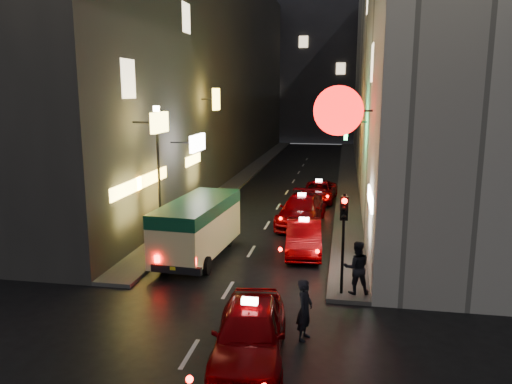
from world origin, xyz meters
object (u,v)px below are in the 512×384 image
Objects in this scene: minibus at (198,222)px; lamp_post at (159,166)px; pedestrian_crossing at (305,306)px; taxi_near at (250,328)px; traffic_light at (344,223)px.

lamp_post is (-2.16, 1.28, 2.14)m from minibus.
taxi_near is at bearing 151.12° from pedestrian_crossing.
traffic_light is 9.42m from lamp_post.
pedestrian_crossing is 0.58× the size of traffic_light.
pedestrian_crossing is at bearing 46.65° from taxi_near.
pedestrian_crossing is at bearing -46.60° from lamp_post.
minibus reaches higher than pedestrian_crossing.
taxi_near is 5.35m from traffic_light.
taxi_near is at bearing -64.33° from minibus.
pedestrian_crossing is (5.03, -6.32, -0.56)m from minibus.
lamp_post reaches higher than taxi_near.
traffic_light is at bearing -3.76° from pedestrian_crossing.
traffic_light is (2.33, 4.47, 1.77)m from taxi_near.
lamp_post is (-7.19, 7.60, 2.71)m from pedestrian_crossing.
lamp_post reaches higher than traffic_light.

